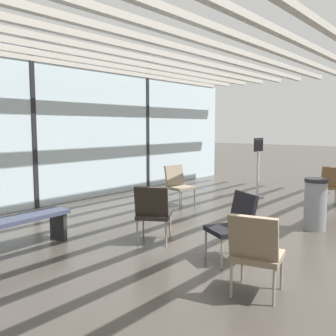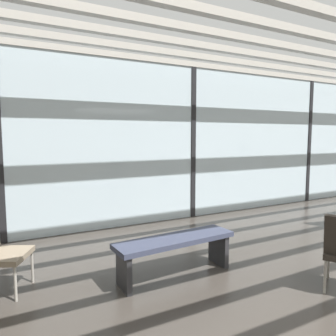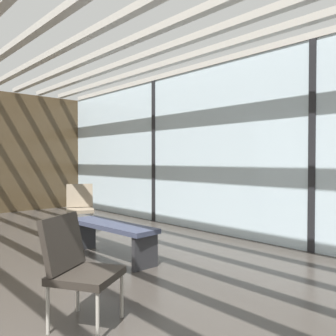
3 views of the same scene
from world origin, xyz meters
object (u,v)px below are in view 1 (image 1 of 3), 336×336
lounge_chair_4 (178,183)px  lounge_chair_6 (331,183)px  lounge_chair_1 (153,210)px  waiting_bench (19,225)px  lounge_chair_5 (235,222)px  trash_bin (315,204)px  info_sign (258,170)px  lounge_chair_3 (256,249)px

lounge_chair_4 → lounge_chair_6: bearing=-40.3°
lounge_chair_1 → waiting_bench: 1.88m
lounge_chair_4 → lounge_chair_5: 3.44m
lounge_chair_5 → trash_bin: lounge_chair_5 is taller
trash_bin → info_sign: info_sign is taller
lounge_chair_5 → lounge_chair_1: bearing=-144.2°
lounge_chair_4 → lounge_chair_5: same height
waiting_bench → trash_bin: trash_bin is taller
info_sign → lounge_chair_4: bearing=154.5°
lounge_chair_1 → trash_bin: (2.26, -1.60, -0.06)m
lounge_chair_3 → info_sign: info_sign is taller
lounge_chair_1 → lounge_chair_6: size_ratio=1.00×
lounge_chair_1 → waiting_bench: bearing=17.7°
lounge_chair_4 → info_sign: info_sign is taller
lounge_chair_4 → lounge_chair_3: bearing=-120.9°
waiting_bench → info_sign: 5.78m
lounge_chair_4 → lounge_chair_6: size_ratio=1.00×
lounge_chair_4 → trash_bin: lounge_chair_4 is taller
lounge_chair_3 → trash_bin: size_ratio=1.01×
lounge_chair_6 → trash_bin: size_ratio=1.01×
lounge_chair_1 → lounge_chair_5: same height
lounge_chair_1 → lounge_chair_4: size_ratio=1.00×
waiting_bench → lounge_chair_6: bearing=-26.8°
lounge_chair_1 → waiting_bench: size_ratio=0.57×
lounge_chair_6 → waiting_bench: (-5.80, 2.48, -0.13)m
lounge_chair_1 → waiting_bench: (-1.40, 1.25, -0.13)m
lounge_chair_4 → lounge_chair_6: 3.29m
lounge_chair_5 → lounge_chair_6: (4.26, 0.03, 0.00)m
lounge_chair_1 → lounge_chair_5: 1.27m
lounge_chair_3 → lounge_chair_5: 1.07m
lounge_chair_1 → trash_bin: bearing=-156.0°
lounge_chair_1 → lounge_chair_4: same height
lounge_chair_4 → waiting_bench: bearing=-166.6°
lounge_chair_3 → info_sign: size_ratio=0.60×
lounge_chair_5 → trash_bin: bearing=110.6°
lounge_chair_4 → lounge_chair_5: bearing=-118.7°
lounge_chair_1 → lounge_chair_6: same height
info_sign → lounge_chair_6: bearing=-87.1°
lounge_chair_1 → lounge_chair_3: (-0.68, -1.96, 0.00)m
lounge_chair_6 → waiting_bench: size_ratio=0.57×
lounge_chair_5 → waiting_bench: 2.95m
lounge_chair_4 → waiting_bench: (-3.77, -0.11, -0.13)m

